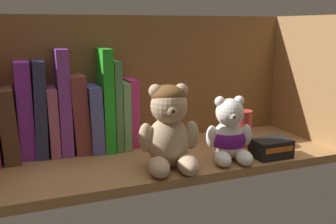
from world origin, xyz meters
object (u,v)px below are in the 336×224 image
book_6 (78,113)px  book_11 (130,112)px  teddy_bear_larger (169,129)px  book_5 (63,101)px  book_7 (92,117)px  book_2 (25,109)px  book_1 (9,123)px  teddy_bear_smaller (229,135)px  book_4 (52,120)px  small_product_box (271,148)px  book_9 (113,104)px  book_10 (121,113)px  book_3 (39,108)px  book_8 (104,99)px  pillar_candle (243,128)px

book_6 → book_11: bearing=0.0°
book_11 → teddy_bear_larger: bearing=-81.4°
book_5 → book_7: (6.71, 0.00, -4.32)cm
book_2 → teddy_bear_larger: bearing=-34.9°
book_2 → book_1: bearing=-180.0°
book_1 → teddy_bear_smaller: (45.23, -19.47, -2.49)cm
book_4 → small_product_box: bearing=-25.0°
book_11 → teddy_bear_larger: size_ratio=0.94×
book_9 → small_product_box: (31.29, -21.42, -8.62)cm
book_2 → book_9: book_2 is taller
book_2 → small_product_box: size_ratio=2.57×
book_10 → book_1: bearing=-180.0°
book_3 → book_4: size_ratio=1.39×
book_5 → book_6: size_ratio=1.33×
book_1 → teddy_bear_smaller: 49.30cm
book_4 → book_10: book_10 is taller
book_7 → book_6: bearing=180.0°
book_8 → book_5: bearing=180.0°
book_5 → book_11: (16.21, 0.00, -3.85)cm
book_4 → small_product_box: book_4 is taller
book_6 → pillar_candle: size_ratio=2.04×
book_2 → teddy_bear_larger: size_ratio=1.22×
book_5 → book_11: size_ratio=1.46×
book_2 → book_5: 8.52cm
book_3 → book_1: bearing=-180.0°
book_4 → book_2: bearing=180.0°
book_11 → teddy_bear_smaller: size_ratio=1.16×
book_4 → book_7: same height
teddy_bear_larger → teddy_bear_smaller: bearing=-1.2°
book_3 → book_10: bearing=-0.0°
book_10 → teddy_bear_larger: (5.19, -19.18, 0.29)cm
book_10 → small_product_box: 36.81cm
book_3 → book_2: bearing=180.0°
book_3 → book_5: book_5 is taller
book_6 → book_9: (8.61, -0.00, 1.53)cm
book_5 → book_8: same height
book_2 → book_9: size_ratio=1.02×
small_product_box → book_8: bearing=147.5°
book_6 → book_10: bearing=0.0°
book_1 → small_product_box: size_ratio=1.92×
book_10 → book_8: bearing=-180.0°
book_7 → pillar_candle: (34.90, -11.87, -3.38)cm
book_6 → book_9: size_ratio=0.86×
book_3 → book_9: book_3 is taller
book_6 → teddy_bear_smaller: bearing=-33.0°
book_1 → book_9: (23.89, 0.00, 2.54)cm
book_11 → book_7: bearing=-180.0°
book_11 → book_10: bearing=-180.0°
book_6 → pillar_candle: (38.30, -11.87, -4.67)cm
book_2 → book_10: 22.49cm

